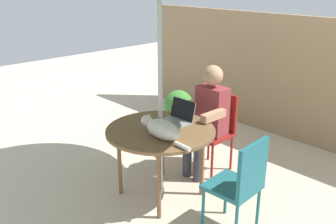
% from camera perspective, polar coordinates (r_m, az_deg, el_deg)
% --- Properties ---
extents(ground_plane, '(14.00, 14.00, 0.00)m').
position_cam_1_polar(ground_plane, '(4.00, -1.06, -12.16)').
color(ground_plane, beige).
extents(fence_back, '(4.98, 0.08, 1.65)m').
position_cam_1_polar(fence_back, '(5.36, 17.09, 5.00)').
color(fence_back, '#937756').
rests_on(fence_back, ground).
extents(patio_table, '(1.07, 1.07, 0.72)m').
position_cam_1_polar(patio_table, '(3.69, -1.12, -3.38)').
color(patio_table, brown).
rests_on(patio_table, ground).
extents(chair_occupied, '(0.40, 0.40, 0.89)m').
position_cam_1_polar(chair_occupied, '(4.33, 7.26, -1.98)').
color(chair_occupied, maroon).
rests_on(chair_occupied, ground).
extents(chair_empty, '(0.42, 0.42, 0.89)m').
position_cam_1_polar(chair_empty, '(3.24, 10.97, -10.07)').
color(chair_empty, '#1E606B').
rests_on(chair_empty, ground).
extents(person_seated, '(0.48, 0.48, 1.23)m').
position_cam_1_polar(person_seated, '(4.15, 5.98, -0.37)').
color(person_seated, maroon).
rests_on(person_seated, ground).
extents(laptop, '(0.30, 0.26, 0.21)m').
position_cam_1_polar(laptop, '(3.85, 1.71, -0.50)').
color(laptop, gray).
rests_on(laptop, patio_table).
extents(cat, '(0.65, 0.19, 0.17)m').
position_cam_1_polar(cat, '(3.46, -1.06, -2.56)').
color(cat, silver).
rests_on(cat, patio_table).
extents(potted_plant_near_fence, '(0.40, 0.40, 0.66)m').
position_cam_1_polar(potted_plant_near_fence, '(5.20, 1.60, 0.19)').
color(potted_plant_near_fence, '#595654').
rests_on(potted_plant_near_fence, ground).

